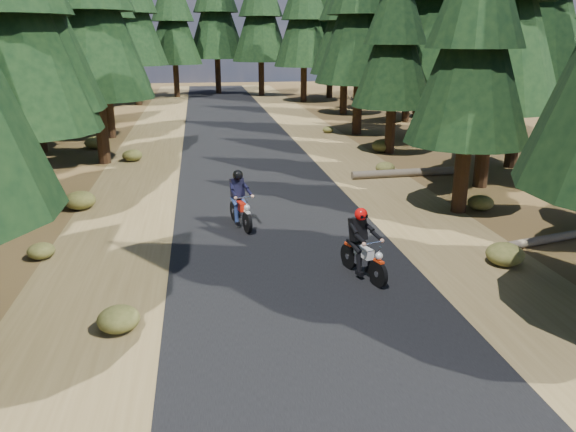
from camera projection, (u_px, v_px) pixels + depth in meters
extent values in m
plane|color=#463319|center=(298.00, 280.00, 13.05)|extent=(120.00, 120.00, 0.00)
cube|color=black|center=(271.00, 216.00, 17.75)|extent=(6.00, 100.00, 0.01)
cube|color=brown|center=(121.00, 223.00, 17.06)|extent=(3.20, 100.00, 0.01)
cube|color=brown|center=(409.00, 209.00, 18.43)|extent=(3.20, 100.00, 0.01)
cylinder|color=black|center=(27.00, 132.00, 16.96)|extent=(0.51, 0.51, 5.34)
cone|color=black|center=(10.00, 14.00, 15.94)|extent=(4.54, 4.54, 6.68)
cylinder|color=black|center=(465.00, 143.00, 17.48)|extent=(0.48, 0.48, 4.52)
cone|color=black|center=(474.00, 48.00, 16.62)|extent=(3.84, 3.84, 5.65)
cylinder|color=black|center=(17.00, 111.00, 17.47)|extent=(0.56, 0.56, 6.43)
cylinder|color=black|center=(488.00, 109.00, 20.35)|extent=(0.53, 0.53, 5.84)
cone|color=black|center=(499.00, 1.00, 19.23)|extent=(4.96, 4.96, 7.30)
cylinder|color=black|center=(519.00, 92.00, 23.46)|extent=(0.56, 0.56, 6.43)
cylinder|color=black|center=(99.00, 98.00, 24.30)|extent=(0.53, 0.53, 5.72)
cone|color=black|center=(90.00, 11.00, 23.21)|extent=(4.86, 4.86, 7.15)
cylinder|color=black|center=(392.00, 106.00, 26.63)|extent=(0.48, 0.48, 4.51)
cone|color=black|center=(395.00, 44.00, 25.78)|extent=(3.83, 3.83, 5.64)
cylinder|color=black|center=(33.00, 86.00, 26.47)|extent=(0.55, 0.55, 6.37)
cylinder|color=black|center=(439.00, 80.00, 29.43)|extent=(0.56, 0.56, 6.47)
cylinder|color=black|center=(107.00, 86.00, 30.67)|extent=(0.53, 0.53, 5.64)
cone|color=black|center=(100.00, 18.00, 29.59)|extent=(4.79, 4.79, 7.05)
cylinder|color=black|center=(358.00, 83.00, 31.76)|extent=(0.53, 0.53, 5.83)
cone|color=black|center=(361.00, 15.00, 30.65)|extent=(4.95, 4.95, 7.29)
cylinder|color=black|center=(44.00, 85.00, 32.44)|extent=(0.52, 0.52, 5.45)
cone|color=black|center=(36.00, 23.00, 31.40)|extent=(4.63, 4.63, 6.81)
cylinder|color=black|center=(407.00, 86.00, 36.78)|extent=(0.48, 0.48, 4.61)
cone|color=black|center=(410.00, 40.00, 35.90)|extent=(3.92, 3.92, 5.77)
cone|color=black|center=(412.00, 6.00, 35.27)|extent=(3.00, 3.00, 4.15)
cylinder|color=black|center=(105.00, 88.00, 36.99)|extent=(0.48, 0.48, 4.42)
cone|color=black|center=(101.00, 44.00, 36.15)|extent=(3.76, 3.76, 5.52)
cone|color=black|center=(98.00, 11.00, 35.54)|extent=(2.87, 2.87, 3.98)
cylinder|color=black|center=(344.00, 74.00, 40.14)|extent=(0.53, 0.53, 5.76)
cone|color=black|center=(346.00, 21.00, 39.04)|extent=(4.90, 4.90, 7.21)
cylinder|color=black|center=(64.00, 80.00, 41.39)|extent=(0.49, 0.49, 4.75)
cone|color=black|center=(59.00, 38.00, 40.49)|extent=(4.04, 4.04, 5.93)
cone|color=black|center=(55.00, 6.00, 39.84)|extent=(3.09, 3.09, 4.27)
cylinder|color=black|center=(390.00, 71.00, 44.31)|extent=(0.53, 0.53, 5.66)
cone|color=black|center=(393.00, 24.00, 43.23)|extent=(4.81, 4.81, 7.07)
cylinder|color=black|center=(419.00, 74.00, 38.53)|extent=(0.54, 0.54, 6.00)
cone|color=black|center=(423.00, 16.00, 37.39)|extent=(5.10, 5.10, 7.50)
cylinder|color=black|center=(506.00, 86.00, 31.36)|extent=(0.52, 0.52, 5.60)
cone|color=black|center=(514.00, 19.00, 30.30)|extent=(4.76, 4.76, 7.00)
cylinder|color=black|center=(136.00, 65.00, 45.83)|extent=(0.56, 0.56, 6.40)
cone|color=black|center=(131.00, 13.00, 44.61)|extent=(5.44, 5.44, 8.00)
cylinder|color=black|center=(304.00, 66.00, 47.98)|extent=(0.54, 0.54, 6.00)
cone|color=black|center=(304.00, 20.00, 46.84)|extent=(5.10, 5.10, 7.50)
cylinder|color=black|center=(103.00, 61.00, 48.15)|extent=(0.57, 0.57, 6.80)
cone|color=black|center=(98.00, 9.00, 46.85)|extent=(5.78, 5.78, 8.50)
cylinder|color=black|center=(330.00, 62.00, 51.19)|extent=(0.56, 0.56, 6.40)
cone|color=black|center=(331.00, 16.00, 49.97)|extent=(5.44, 5.44, 8.00)
cylinder|color=black|center=(175.00, 64.00, 51.99)|extent=(0.54, 0.54, 6.00)
cone|color=black|center=(173.00, 21.00, 50.84)|extent=(5.10, 5.10, 7.50)
cylinder|color=black|center=(261.00, 61.00, 53.12)|extent=(0.56, 0.56, 6.40)
cone|color=black|center=(261.00, 16.00, 51.90)|extent=(5.44, 5.44, 8.00)
cylinder|color=black|center=(217.00, 58.00, 55.28)|extent=(0.57, 0.57, 6.80)
cone|color=black|center=(216.00, 12.00, 53.99)|extent=(5.78, 5.78, 8.50)
cylinder|color=black|center=(56.00, 72.00, 44.12)|extent=(0.52, 0.52, 5.60)
cone|color=black|center=(51.00, 25.00, 43.05)|extent=(4.76, 4.76, 7.00)
cylinder|color=black|center=(375.00, 66.00, 47.94)|extent=(0.54, 0.54, 6.00)
cone|color=black|center=(377.00, 20.00, 46.79)|extent=(5.10, 5.10, 7.50)
cylinder|color=#4C4233|center=(410.00, 173.00, 22.72)|extent=(4.91, 0.58, 0.32)
cylinder|color=#4C4233|center=(560.00, 237.00, 15.53)|extent=(3.66, 1.14, 0.24)
ellipsoid|color=#474C1E|center=(481.00, 203.00, 18.27)|extent=(0.83, 0.83, 0.50)
ellipsoid|color=#474C1E|center=(95.00, 143.00, 28.29)|extent=(1.04, 1.04, 0.62)
ellipsoid|color=#474C1E|center=(41.00, 251.00, 14.28)|extent=(0.68, 0.68, 0.41)
ellipsoid|color=#474C1E|center=(385.00, 168.00, 23.20)|extent=(0.80, 0.80, 0.48)
ellipsoid|color=#474C1E|center=(328.00, 130.00, 33.01)|extent=(0.65, 0.65, 0.39)
ellipsoid|color=#474C1E|center=(119.00, 319.00, 10.75)|extent=(0.81, 0.81, 0.49)
ellipsoid|color=#474C1E|center=(132.00, 155.00, 25.48)|extent=(0.89, 0.89, 0.53)
ellipsoid|color=#474C1E|center=(80.00, 200.00, 18.36)|extent=(0.99, 0.99, 0.60)
ellipsoid|color=#474C1E|center=(505.00, 254.00, 13.86)|extent=(0.93, 0.93, 0.56)
ellipsoid|color=#474C1E|center=(382.00, 146.00, 27.53)|extent=(0.97, 0.97, 0.58)
cube|color=black|center=(364.00, 232.00, 12.88)|extent=(0.42, 0.33, 0.54)
sphere|color=red|center=(365.00, 216.00, 12.76)|extent=(0.38, 0.38, 0.30)
cube|color=black|center=(240.00, 190.00, 16.37)|extent=(0.42, 0.32, 0.55)
sphere|color=black|center=(240.00, 176.00, 16.25)|extent=(0.37, 0.37, 0.31)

